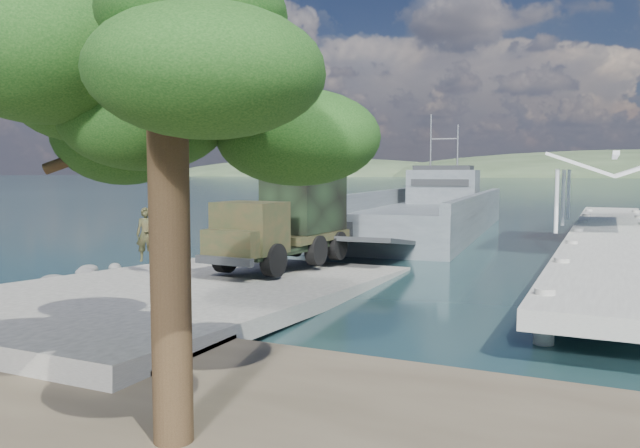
{
  "coord_description": "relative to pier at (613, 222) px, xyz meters",
  "views": [
    {
      "loc": [
        12.74,
        -18.08,
        4.26
      ],
      "look_at": [
        1.58,
        6.0,
        2.04
      ],
      "focal_mm": 35.0,
      "sensor_mm": 36.0,
      "label": 1
    }
  ],
  "objects": [
    {
      "name": "ground",
      "position": [
        -13.0,
        -18.77,
        -1.6
      ],
      "size": [
        1400.0,
        1400.0,
        0.0
      ],
      "primitive_type": "plane",
      "color": "#1A3D3E",
      "rests_on": "ground"
    },
    {
      "name": "boat_ramp",
      "position": [
        -13.0,
        -19.77,
        -1.35
      ],
      "size": [
        10.0,
        18.0,
        0.5
      ],
      "primitive_type": "cube",
      "color": "slate",
      "rests_on": "ground"
    },
    {
      "name": "shoreline_rocks",
      "position": [
        -19.2,
        -18.27,
        -1.6
      ],
      "size": [
        3.2,
        5.6,
        0.9
      ],
      "primitive_type": null,
      "color": "#5B5B58",
      "rests_on": "ground"
    },
    {
      "name": "pier",
      "position": [
        0.0,
        0.0,
        0.0
      ],
      "size": [
        6.4,
        44.0,
        6.1
      ],
      "color": "gray",
      "rests_on": "ground"
    },
    {
      "name": "landing_craft",
      "position": [
        -12.27,
        5.96,
        -0.79
      ],
      "size": [
        10.6,
        33.74,
        9.88
      ],
      "rotation": [
        0.0,
        0.0,
        0.08
      ],
      "color": "#474F54",
      "rests_on": "ground"
    },
    {
      "name": "military_truck",
      "position": [
        -11.97,
        -14.69,
        0.69
      ],
      "size": [
        2.94,
        7.9,
        3.6
      ],
      "rotation": [
        0.0,
        0.0,
        -0.06
      ],
      "color": "black",
      "rests_on": "boat_ramp"
    },
    {
      "name": "soldier",
      "position": [
        -16.03,
        -18.4,
        -0.08
      ],
      "size": [
        0.89,
        0.82,
        2.04
      ],
      "primitive_type": "imported",
      "rotation": [
        0.0,
        0.0,
        0.58
      ],
      "color": "#232F1A",
      "rests_on": "boat_ramp"
    },
    {
      "name": "overhang_tree",
      "position": [
        -6.3,
        -29.44,
        3.67
      ],
      "size": [
        7.24,
        6.67,
        6.57
      ],
      "color": "#2F2112",
      "rests_on": "ground"
    }
  ]
}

